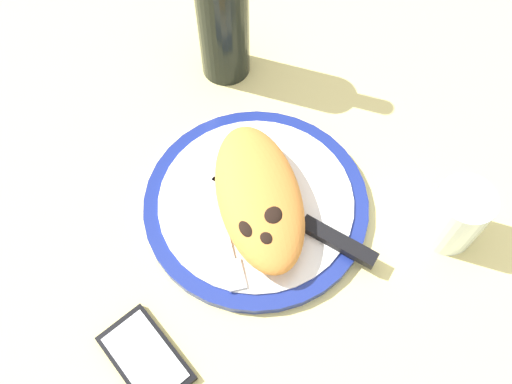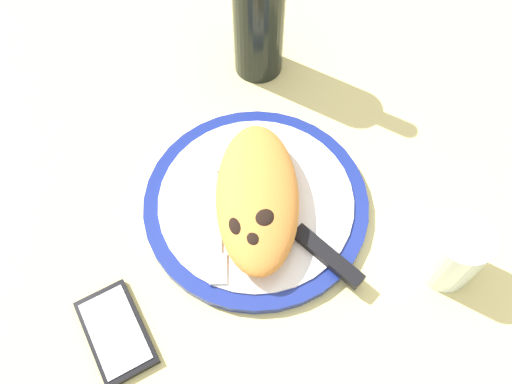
# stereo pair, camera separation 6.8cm
# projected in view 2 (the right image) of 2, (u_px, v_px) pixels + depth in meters

# --- Properties ---
(ground_plane) EXTENTS (1.50, 1.50, 0.03)m
(ground_plane) POSITION_uv_depth(u_px,v_px,m) (256.00, 211.00, 0.72)
(ground_plane) COLOR #E5D684
(plate) EXTENTS (0.30, 0.30, 0.02)m
(plate) POSITION_uv_depth(u_px,v_px,m) (256.00, 203.00, 0.70)
(plate) COLOR navy
(plate) RESTS_ON ground_plane
(calzone) EXTENTS (0.23, 0.14, 0.05)m
(calzone) POSITION_uv_depth(u_px,v_px,m) (260.00, 196.00, 0.67)
(calzone) COLOR orange
(calzone) RESTS_ON plate
(fork) EXTENTS (0.16, 0.04, 0.00)m
(fork) POSITION_uv_depth(u_px,v_px,m) (218.00, 236.00, 0.67)
(fork) COLOR silver
(fork) RESTS_ON plate
(knife) EXTENTS (0.20, 0.15, 0.01)m
(knife) POSITION_uv_depth(u_px,v_px,m) (309.00, 241.00, 0.66)
(knife) COLOR silver
(knife) RESTS_ON plate
(smartphone) EXTENTS (0.13, 0.10, 0.01)m
(smartphone) POSITION_uv_depth(u_px,v_px,m) (116.00, 332.00, 0.62)
(smartphone) COLOR black
(smartphone) RESTS_ON ground_plane
(water_glass) EXTENTS (0.07, 0.07, 0.09)m
(water_glass) POSITION_uv_depth(u_px,v_px,m) (452.00, 254.00, 0.63)
(water_glass) COLOR silver
(water_glass) RESTS_ON ground_plane
(wine_bottle) EXTENTS (0.08, 0.08, 0.30)m
(wine_bottle) POSITION_uv_depth(u_px,v_px,m) (259.00, 7.00, 0.73)
(wine_bottle) COLOR black
(wine_bottle) RESTS_ON ground_plane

